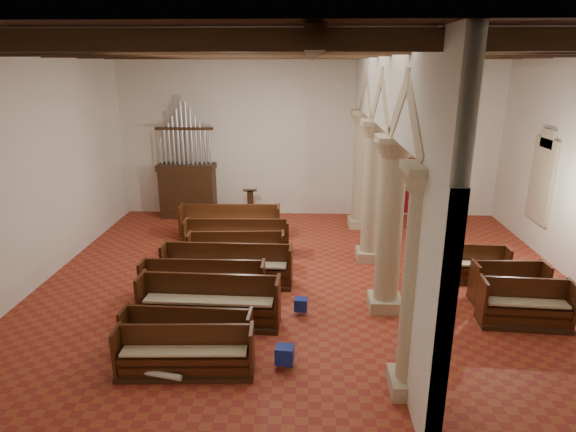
# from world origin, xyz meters

# --- Properties ---
(floor) EXTENTS (14.00, 14.00, 0.00)m
(floor) POSITION_xyz_m (0.00, 0.00, 0.00)
(floor) COLOR #963B20
(floor) RESTS_ON ground
(ceiling) EXTENTS (14.00, 14.00, 0.00)m
(ceiling) POSITION_xyz_m (0.00, 0.00, 6.00)
(ceiling) COLOR black
(ceiling) RESTS_ON wall_back
(wall_back) EXTENTS (14.00, 0.02, 6.00)m
(wall_back) POSITION_xyz_m (0.00, 6.00, 3.00)
(wall_back) COLOR white
(wall_back) RESTS_ON floor
(wall_front) EXTENTS (14.00, 0.02, 6.00)m
(wall_front) POSITION_xyz_m (0.00, -6.00, 3.00)
(wall_front) COLOR white
(wall_front) RESTS_ON floor
(wall_left) EXTENTS (0.02, 12.00, 6.00)m
(wall_left) POSITION_xyz_m (-7.00, 0.00, 3.00)
(wall_left) COLOR white
(wall_left) RESTS_ON floor
(ceiling_beams) EXTENTS (13.80, 11.80, 0.30)m
(ceiling_beams) POSITION_xyz_m (0.00, 0.00, 5.82)
(ceiling_beams) COLOR #3D2413
(ceiling_beams) RESTS_ON wall_back
(arcade) EXTENTS (0.90, 11.90, 6.00)m
(arcade) POSITION_xyz_m (1.80, 0.00, 3.56)
(arcade) COLOR tan
(arcade) RESTS_ON floor
(window_right_b) EXTENTS (0.03, 1.00, 2.20)m
(window_right_b) POSITION_xyz_m (6.98, 2.50, 2.20)
(window_right_b) COLOR #31705E
(window_right_b) RESTS_ON wall_right
(window_back) EXTENTS (1.00, 0.03, 2.20)m
(window_back) POSITION_xyz_m (5.00, 5.98, 2.20)
(window_back) COLOR #31705E
(window_back) RESTS_ON wall_back
(pipe_organ) EXTENTS (2.10, 0.85, 4.40)m
(pipe_organ) POSITION_xyz_m (-4.50, 5.50, 1.37)
(pipe_organ) COLOR #3D2413
(pipe_organ) RESTS_ON floor
(lectern) EXTENTS (0.52, 0.52, 1.23)m
(lectern) POSITION_xyz_m (-2.13, 5.19, 0.51)
(lectern) COLOR #391E12
(lectern) RESTS_ON floor
(dossal_curtain) EXTENTS (1.80, 0.07, 2.17)m
(dossal_curtain) POSITION_xyz_m (3.50, 5.92, 1.17)
(dossal_curtain) COLOR maroon
(dossal_curtain) RESTS_ON floor
(processional_banner) EXTENTS (0.50, 0.64, 2.31)m
(processional_banner) POSITION_xyz_m (3.58, 4.46, 0.79)
(processional_banner) COLOR #3D2413
(processional_banner) RESTS_ON floor
(hymnal_box_a) EXTENTS (0.37, 0.31, 0.34)m
(hymnal_box_a) POSITION_xyz_m (-0.45, -3.90, 0.27)
(hymnal_box_a) COLOR navy
(hymnal_box_a) RESTS_ON floor
(hymnal_box_b) EXTENTS (0.31, 0.26, 0.29)m
(hymnal_box_b) POSITION_xyz_m (-0.17, -1.85, 0.25)
(hymnal_box_b) COLOR #161F99
(hymnal_box_b) RESTS_ON floor
(hymnal_box_c) EXTENTS (0.35, 0.32, 0.30)m
(hymnal_box_c) POSITION_xyz_m (-0.94, -1.21, 0.25)
(hymnal_box_c) COLOR navy
(hymnal_box_c) RESTS_ON floor
(tube_heater_a) EXTENTS (1.02, 0.20, 0.10)m
(tube_heater_a) POSITION_xyz_m (-2.47, -3.99, 0.16)
(tube_heater_a) COLOR white
(tube_heater_a) RESTS_ON floor
(tube_heater_b) EXTENTS (1.15, 0.36, 0.11)m
(tube_heater_b) POSITION_xyz_m (-2.84, -4.41, 0.16)
(tube_heater_b) COLOR white
(tube_heater_b) RESTS_ON floor
(nave_pew_0) EXTENTS (2.56, 0.75, 0.95)m
(nave_pew_0) POSITION_xyz_m (-2.28, -4.17, 0.31)
(nave_pew_0) COLOR #3D2413
(nave_pew_0) RESTS_ON floor
(nave_pew_1) EXTENTS (2.59, 0.72, 0.95)m
(nave_pew_1) POSITION_xyz_m (-2.39, -3.53, 0.31)
(nave_pew_1) COLOR #3D2413
(nave_pew_1) RESTS_ON floor
(nave_pew_2) EXTENTS (3.11, 0.85, 1.13)m
(nave_pew_2) POSITION_xyz_m (-2.17, -2.37, 0.37)
(nave_pew_2) COLOR #3D2413
(nave_pew_2) RESTS_ON floor
(nave_pew_3) EXTENTS (2.98, 0.68, 1.02)m
(nave_pew_3) POSITION_xyz_m (-2.54, -1.28, 0.33)
(nave_pew_3) COLOR #3D2413
(nave_pew_3) RESTS_ON floor
(nave_pew_4) EXTENTS (3.38, 0.80, 1.09)m
(nave_pew_4) POSITION_xyz_m (-2.10, -0.35, 0.36)
(nave_pew_4) COLOR #3D2413
(nave_pew_4) RESTS_ON floor
(nave_pew_5) EXTENTS (2.75, 0.83, 0.99)m
(nave_pew_5) POSITION_xyz_m (-2.04, 0.87, 0.33)
(nave_pew_5) COLOR #3D2413
(nave_pew_5) RESTS_ON floor
(nave_pew_6) EXTENTS (3.18, 0.79, 1.05)m
(nave_pew_6) POSITION_xyz_m (-2.16, 1.82, 0.35)
(nave_pew_6) COLOR #3D2413
(nave_pew_6) RESTS_ON floor
(nave_pew_7) EXTENTS (3.29, 0.83, 1.12)m
(nave_pew_7) POSITION_xyz_m (-2.57, 3.13, 0.37)
(nave_pew_7) COLOR #3D2413
(nave_pew_7) RESTS_ON floor
(aisle_pew_0) EXTENTS (1.97, 0.83, 1.06)m
(aisle_pew_0) POSITION_xyz_m (4.74, -2.14, 0.36)
(aisle_pew_0) COLOR #3D2413
(aisle_pew_0) RESTS_ON floor
(aisle_pew_1) EXTENTS (1.74, 0.71, 1.02)m
(aisle_pew_1) POSITION_xyz_m (4.80, -1.08, 0.35)
(aisle_pew_1) COLOR #3D2413
(aisle_pew_1) RESTS_ON floor
(aisle_pew_2) EXTENTS (1.88, 0.71, 0.98)m
(aisle_pew_2) POSITION_xyz_m (4.29, 0.09, 0.33)
(aisle_pew_2) COLOR #3D2413
(aisle_pew_2) RESTS_ON floor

